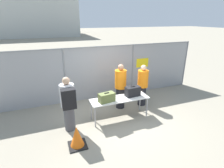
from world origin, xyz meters
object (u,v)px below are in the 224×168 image
Objects in this scene: security_worker_near at (121,86)px; utility_trailer at (123,67)px; suitcase_black at (133,91)px; traveler_hooded at (68,103)px; inspection_table at (120,100)px; security_worker_far at (143,85)px; suitcase_olive at (107,97)px; traffic_cone at (77,137)px.

security_worker_near reaches higher than utility_trailer.
suitcase_black is 2.20m from traveler_hooded.
inspection_table is 1.37m from security_worker_far.
traveler_hooded is (-2.19, -0.17, 0.03)m from suitcase_black.
security_worker_far reaches higher than inspection_table.
utility_trailer is at bearing 60.66° from suitcase_olive.
traveler_hooded reaches higher than utility_trailer.
security_worker_near is 1.05× the size of security_worker_far.
traffic_cone is at bearing -109.35° from traveler_hooded.
security_worker_near is at bearing -1.64° from traveler_hooded.
suitcase_black is at bearing -109.96° from utility_trailer.
security_worker_near is 0.43× the size of utility_trailer.
security_worker_near reaches higher than suitcase_olive.
suitcase_olive reaches higher than utility_trailer.
suitcase_black is 0.31× the size of traveler_hooded.
traveler_hooded is at bearing 94.92° from traffic_cone.
security_worker_far is at bearing 156.56° from security_worker_near.
security_worker_near is at bearing -19.10° from security_worker_far.
utility_trailer is (2.66, 4.72, -0.46)m from suitcase_olive.
security_worker_far is at bearing -103.31° from utility_trailer.
suitcase_black is 0.87× the size of traffic_cone.
suitcase_black is 0.31× the size of security_worker_near.
traveler_hooded reaches higher than inspection_table.
traveler_hooded is 3.00m from security_worker_far.
traffic_cone is (-1.96, -1.63, -0.60)m from security_worker_near.
traveler_hooded is 2.19m from security_worker_near.
traveler_hooded is (-1.69, -0.14, 0.26)m from inspection_table.
traveler_hooded is 6.18m from utility_trailer.
suitcase_black is 2.41m from traffic_cone.
traveler_hooded is 1.03m from traffic_cone.
suitcase_olive is at bearing 36.87° from traffic_cone.
traveler_hooded reaches higher than suitcase_black.
inspection_table is 0.55m from suitcase_black.
security_worker_far is at bearing 21.74° from suitcase_olive.
security_worker_near is (0.81, 0.78, 0.00)m from suitcase_olive.
security_worker_near reaches higher than inspection_table.
suitcase_black is 4.94m from utility_trailer.
inspection_table is at bearing 13.77° from security_worker_far.
traveler_hooded is at bearing -175.36° from inspection_table.
traveler_hooded is 1.00× the size of security_worker_near.
traffic_cone is (-3.80, -5.58, -0.14)m from utility_trailer.
suitcase_olive is 1.12m from security_worker_near.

